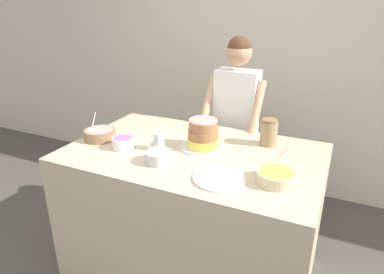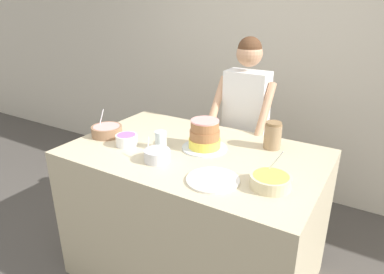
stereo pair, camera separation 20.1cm
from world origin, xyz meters
The scene contains 11 objects.
wall_back centered at (0.00, 1.96, 1.30)m, with size 10.00×0.05×2.60m.
counter centered at (0.00, 0.49, 0.47)m, with size 1.55×0.97×0.94m.
person_baker centered at (0.05, 1.17, 0.97)m, with size 0.44×0.43×1.56m.
cake centered at (0.04, 0.55, 1.02)m, with size 0.28×0.28×0.19m.
frosting_bowl_white centered at (-0.11, 0.26, 0.97)m, with size 0.15×0.15×0.14m.
frosting_bowl_purple centered at (-0.41, 0.34, 0.98)m, with size 0.14×0.14×0.07m.
frosting_bowl_yellow centered at (0.55, 0.31, 0.97)m, with size 0.21×0.21×0.17m.
frosting_bowl_pink centered at (-0.64, 0.40, 0.97)m, with size 0.21×0.21×0.17m.
drinking_glass centered at (-0.20, 0.41, 0.99)m, with size 0.07×0.07×0.11m.
ceramic_plate centered at (0.27, 0.22, 0.94)m, with size 0.28×0.28×0.01m.
stoneware_jar centered at (0.39, 0.78, 1.02)m, with size 0.11×0.11×0.17m.
Camera 1 is at (0.80, -1.26, 1.80)m, focal length 32.00 mm.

